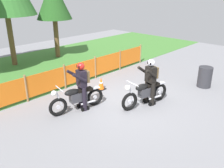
% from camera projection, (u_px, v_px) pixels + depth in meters
% --- Properties ---
extents(ground, '(24.00, 24.00, 0.02)m').
position_uv_depth(ground, '(129.00, 102.00, 9.02)').
color(ground, gray).
extents(grass_verge, '(24.00, 6.79, 0.01)m').
position_uv_depth(grass_verge, '(41.00, 67.00, 12.95)').
color(grass_verge, '#427A33').
rests_on(grass_verge, ground).
extents(barrier_fence, '(8.77, 0.08, 1.05)m').
position_uv_depth(barrier_fence, '(81.00, 72.00, 10.59)').
color(barrier_fence, olive).
rests_on(barrier_fence, ground).
extents(motorcycle_lead, '(2.02, 0.73, 0.97)m').
position_uv_depth(motorcycle_lead, '(77.00, 98.00, 8.21)').
color(motorcycle_lead, black).
rests_on(motorcycle_lead, ground).
extents(motorcycle_trailing, '(2.08, 0.75, 1.00)m').
position_uv_depth(motorcycle_trailing, '(145.00, 93.00, 8.58)').
color(motorcycle_trailing, black).
rests_on(motorcycle_trailing, ground).
extents(rider_lead, '(0.74, 0.63, 1.69)m').
position_uv_depth(rider_lead, '(82.00, 84.00, 8.15)').
color(rider_lead, black).
rests_on(rider_lead, ground).
extents(rider_trailing, '(0.74, 0.63, 1.69)m').
position_uv_depth(rider_trailing, '(151.00, 79.00, 8.52)').
color(rider_trailing, black).
rests_on(rider_trailing, ground).
extents(traffic_cone, '(0.32, 0.32, 0.53)m').
position_uv_depth(traffic_cone, '(101.00, 84.00, 10.02)').
color(traffic_cone, black).
rests_on(traffic_cone, ground).
extents(spare_drum, '(0.58, 0.58, 0.88)m').
position_uv_depth(spare_drum, '(205.00, 77.00, 10.23)').
color(spare_drum, '#2D2D33').
rests_on(spare_drum, ground).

